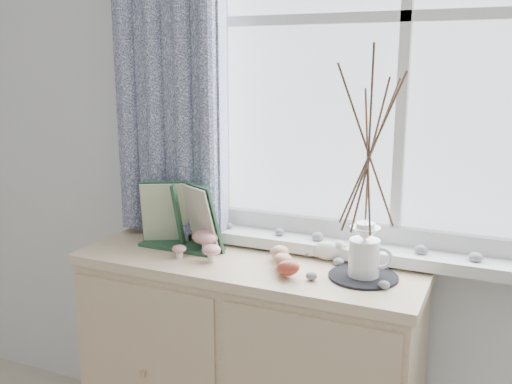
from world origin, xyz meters
TOP-DOWN VIEW (x-y plane):
  - sideboard at (-0.15, 1.75)m, footprint 1.20×0.45m
  - botanical_book at (-0.42, 1.73)m, footprint 0.36×0.13m
  - toadstool_cluster at (-0.30, 1.72)m, footprint 0.18×0.15m
  - wooden_eggs at (-0.00, 1.71)m, footprint 0.14×0.18m
  - songbird_figurine at (0.10, 1.85)m, footprint 0.14×0.07m
  - crocheted_doily at (0.25, 1.74)m, footprint 0.22×0.22m
  - twig_pitcher at (0.25, 1.74)m, footprint 0.33×0.33m
  - sideboard_pebbles at (0.15, 1.75)m, footprint 0.34×0.23m

SIDE VIEW (x-z plane):
  - sideboard at x=-0.15m, z-range 0.00..0.85m
  - crocheted_doily at x=0.25m, z-range 0.85..0.86m
  - sideboard_pebbles at x=0.15m, z-range 0.85..0.88m
  - wooden_eggs at x=0.00m, z-range 0.84..0.92m
  - songbird_figurine at x=0.10m, z-range 0.85..0.92m
  - toadstool_cluster at x=-0.30m, z-range 0.86..0.95m
  - botanical_book at x=-0.42m, z-range 0.85..1.10m
  - twig_pitcher at x=0.25m, z-range 0.90..1.62m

